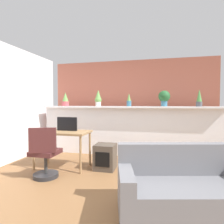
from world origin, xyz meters
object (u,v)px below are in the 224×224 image
Objects in this scene: potted_plant_2 at (129,100)px; office_chair at (45,156)px; potted_plant_1 at (98,98)px; potted_plant_0 at (65,100)px; couch at (185,191)px; side_cube_shelf at (105,157)px; desk at (62,135)px; potted_plant_4 at (199,98)px; tv_monitor at (67,124)px; potted_plant_3 at (164,97)px.

office_chair is (-1.21, -1.79, -1.00)m from potted_plant_2.
potted_plant_0 is at bearing 178.85° from potted_plant_1.
couch is at bearing -52.53° from potted_plant_1.
side_cube_shelf is (0.49, -1.08, -1.20)m from potted_plant_1.
potted_plant_0 is 0.40× the size of office_chair.
potted_plant_2 reaches higher than desk.
potted_plant_0 is at bearing 138.94° from couch.
potted_plant_1 is 2.40m from potted_plant_4.
potted_plant_2 is 0.36× the size of office_chair.
potted_plant_1 is 1.27m from tv_monitor.
potted_plant_4 is 3.47m from office_chair.
potted_plant_1 is at bearing 179.89° from potted_plant_2.
office_chair is (0.52, -1.81, -1.03)m from potted_plant_0.
potted_plant_2 is at bearing 44.30° from tv_monitor.
potted_plant_4 is 0.43× the size of office_chair.
potted_plant_1 is 0.25× the size of couch.
potted_plant_3 reaches higher than desk.
potted_plant_3 is (0.84, 0.03, 0.07)m from potted_plant_2.
potted_plant_4 is at bearing -0.89° from potted_plant_0.
tv_monitor is 0.86m from office_chair.
potted_plant_1 reaches higher than side_cube_shelf.
office_chair is (-0.08, -0.69, -0.50)m from tv_monitor.
desk is 0.67m from office_chair.
potted_plant_1 is 0.96× the size of tv_monitor.
potted_plant_2 is 0.76× the size of tv_monitor.
potted_plant_4 is (1.60, -0.03, 0.04)m from potted_plant_2.
potted_plant_4 reaches higher than potted_plant_2.
desk is at bearing -173.36° from side_cube_shelf.
potted_plant_4 reaches higher than potted_plant_3.
potted_plant_1 is 0.38× the size of desk.
potted_plant_0 reaches higher than office_chair.
potted_plant_4 reaches higher than tv_monitor.
couch is at bearing -103.74° from potted_plant_4.
potted_plant_0 is 1.51m from desk.
tv_monitor is (-1.96, -1.13, -0.57)m from potted_plant_3.
potted_plant_0 is 2.57m from potted_plant_3.
potted_plant_3 is 0.96× the size of potted_plant_4.
side_cube_shelf is at bearing 6.64° from desk.
couch is at bearing -44.28° from side_cube_shelf.
potted_plant_2 is at bearing -0.11° from potted_plant_1.
tv_monitor is at bearing 149.15° from couch.
desk is (-2.03, -1.21, -0.80)m from potted_plant_3.
potted_plant_2 is at bearing 55.97° from office_chair.
potted_plant_2 is 0.84m from potted_plant_3.
potted_plant_1 is at bearing -178.92° from potted_plant_3.
potted_plant_3 reaches higher than tv_monitor.
desk is 2.53× the size of tv_monitor.
potted_plant_1 reaches higher than tv_monitor.
potted_plant_4 reaches higher than office_chair.
office_chair is at bearing -91.54° from desk.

